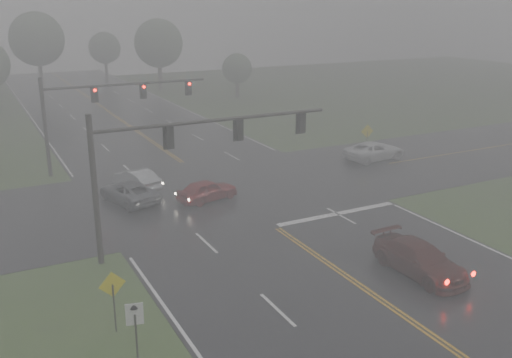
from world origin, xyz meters
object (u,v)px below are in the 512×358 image
sedan_maroon (418,274)px  car_grey (130,202)px  sedan_red (208,200)px  signal_gantry_near (172,151)px  pickup_white (374,159)px  signal_gantry_far (97,104)px  sedan_silver (137,189)px

sedan_maroon → car_grey: size_ratio=1.07×
sedan_red → signal_gantry_near: 9.40m
car_grey → sedan_red: bearing=141.2°
sedan_maroon → pickup_white: sedan_maroon is taller
sedan_red → signal_gantry_far: size_ratio=0.33×
signal_gantry_far → sedan_maroon: bearing=-69.3°
sedan_red → car_grey: (-4.72, 2.10, 0.00)m
sedan_maroon → car_grey: bearing=118.6°
car_grey → signal_gantry_near: (0.28, -8.40, 5.37)m
sedan_maroon → pickup_white: bearing=55.6°
signal_gantry_far → signal_gantry_near: bearing=-89.7°
sedan_red → car_grey: 5.16m
sedan_silver → car_grey: (-1.20, -2.46, 0.00)m
sedan_red → sedan_silver: 5.75m
sedan_maroon → signal_gantry_near: signal_gantry_near is taller
sedan_red → sedan_silver: (-3.52, 4.55, 0.00)m
sedan_red → signal_gantry_near: (-4.43, -6.31, 5.37)m
sedan_red → sedan_silver: bearing=24.7°
signal_gantry_far → car_grey: bearing=-91.3°
pickup_white → signal_gantry_far: (-20.99, 7.52, 5.22)m
signal_gantry_near → signal_gantry_far: (-0.10, 16.98, -0.16)m
signal_gantry_near → pickup_white: bearing=24.4°
car_grey → pickup_white: size_ratio=0.92×
sedan_silver → pickup_white: size_ratio=0.81×
car_grey → pickup_white: pickup_white is taller
sedan_silver → signal_gantry_far: signal_gantry_far is taller
sedan_red → pickup_white: 16.75m
signal_gantry_far → pickup_white: bearing=-19.7°
sedan_maroon → sedan_red: 15.47m
car_grey → signal_gantry_far: (0.19, 8.58, 5.22)m
car_grey → pickup_white: (21.17, 1.05, 0.00)m
sedan_red → sedan_silver: size_ratio=0.97×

